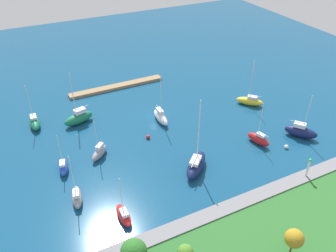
{
  "coord_description": "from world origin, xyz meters",
  "views": [
    {
      "loc": [
        26.21,
        59.52,
        41.88
      ],
      "look_at": [
        0.0,
        6.38,
        1.5
      ],
      "focal_mm": 36.5,
      "sensor_mm": 36.0,
      "label": 1
    }
  ],
  "objects": [
    {
      "name": "pier_dock",
      "position": [
        3.16,
        -17.38,
        0.36
      ],
      "size": [
        24.83,
        2.29,
        0.72
      ],
      "primitive_type": "cube",
      "color": "#997A56",
      "rests_on": "ground"
    },
    {
      "name": "sailboat_navy_outer_mooring",
      "position": [
        -23.86,
        20.04,
        1.3
      ],
      "size": [
        5.79,
        6.51,
        9.77
      ],
      "rotation": [
        0.0,
        0.0,
        2.24
      ],
      "color": "#141E4C",
      "rests_on": "water"
    },
    {
      "name": "sailboat_navy_off_beacon",
      "position": [
        0.79,
        19.5,
        1.35
      ],
      "size": [
        7.48,
        7.26,
        14.52
      ],
      "rotation": [
        0.0,
        0.0,
        3.9
      ],
      "color": "#141E4C",
      "rests_on": "water"
    },
    {
      "name": "park_tree_mideast",
      "position": [
        -1.85,
        40.81,
        3.77
      ],
      "size": [
        2.63,
        2.63,
        4.23
      ],
      "color": "brown",
      "rests_on": "shoreline_park"
    },
    {
      "name": "sailboat_blue_center_basin",
      "position": [
        22.46,
        9.0,
        0.98
      ],
      "size": [
        2.62,
        5.0,
        7.8
      ],
      "rotation": [
        0.0,
        0.0,
        4.49
      ],
      "color": "#2347B2",
      "rests_on": "water"
    },
    {
      "name": "mooring_buoy_red",
      "position": [
        4.75,
        6.68,
        0.41
      ],
      "size": [
        0.82,
        0.82,
        0.82
      ],
      "primitive_type": "sphere",
      "color": "red",
      "rests_on": "water"
    },
    {
      "name": "sailboat_white_far_north",
      "position": [
        -0.33,
        2.03,
        1.21
      ],
      "size": [
        1.86,
        6.25,
        11.34
      ],
      "rotation": [
        0.0,
        0.0,
        1.55
      ],
      "color": "white",
      "rests_on": "water"
    },
    {
      "name": "shoreline_park",
      "position": [
        0.0,
        38.05,
        0.43
      ],
      "size": [
        51.33,
        13.04,
        0.87
      ],
      "primitive_type": "cube",
      "color": "#2D6B2D",
      "rests_on": "ground"
    },
    {
      "name": "park_tree_west",
      "position": [
        18.44,
        34.14,
        5.0
      ],
      "size": [
        3.42,
        3.42,
        5.87
      ],
      "color": "brown",
      "rests_on": "shoreline_park"
    },
    {
      "name": "sailboat_red_west_end",
      "position": [
        16.53,
        24.37,
        0.83
      ],
      "size": [
        1.72,
        4.88,
        8.16
      ],
      "rotation": [
        0.0,
        0.0,
        4.71
      ],
      "color": "red",
      "rests_on": "water"
    },
    {
      "name": "sailboat_gray_mid_basin",
      "position": [
        15.43,
        7.96,
        1.03
      ],
      "size": [
        4.57,
        4.43,
        8.38
      ],
      "rotation": [
        0.0,
        0.0,
        0.76
      ],
      "color": "gray",
      "rests_on": "water"
    },
    {
      "name": "water",
      "position": [
        0.0,
        0.0,
        0.0
      ],
      "size": [
        160.0,
        160.0,
        0.0
      ],
      "primitive_type": "plane",
      "color": "navy",
      "rests_on": "ground"
    },
    {
      "name": "mooring_buoy_white",
      "position": [
        -18.54,
        21.86,
        0.4
      ],
      "size": [
        0.8,
        0.8,
        0.8
      ],
      "primitive_type": "sphere",
      "color": "white",
      "rests_on": "water"
    },
    {
      "name": "breakwater",
      "position": [
        0.0,
        30.28,
        0.54
      ],
      "size": [
        72.93,
        2.57,
        1.08
      ],
      "primitive_type": "cube",
      "color": "gray",
      "rests_on": "ground"
    },
    {
      "name": "sailboat_gray_lone_north",
      "position": [
        22.11,
        17.55,
        1.02
      ],
      "size": [
        2.43,
        5.22,
        9.32
      ],
      "rotation": [
        0.0,
        0.0,
        4.54
      ],
      "color": "gray",
      "rests_on": "water"
    },
    {
      "name": "sailboat_green_east_end",
      "position": [
        16.03,
        -5.32,
        1.38
      ],
      "size": [
        7.14,
        4.02,
        12.2
      ],
      "rotation": [
        0.0,
        0.0,
        0.26
      ],
      "color": "#19724C",
      "rests_on": "water"
    },
    {
      "name": "sailboat_yellow_along_channel",
      "position": [
        -22.55,
        4.85,
        1.04
      ],
      "size": [
        5.85,
        6.0,
        11.26
      ],
      "rotation": [
        0.0,
        0.0,
        5.47
      ],
      "color": "yellow",
      "rests_on": "water"
    },
    {
      "name": "sailboat_red_near_pier",
      "position": [
        -14.54,
        18.04,
        1.09
      ],
      "size": [
        2.82,
        5.26,
        9.23
      ],
      "rotation": [
        0.0,
        0.0,
        4.98
      ],
      "color": "red",
      "rests_on": "water"
    },
    {
      "name": "sailboat_green_lone_south",
      "position": [
        24.94,
        -8.23,
        1.06
      ],
      "size": [
        2.3,
        5.89,
        10.04
      ],
      "rotation": [
        0.0,
        0.0,
        1.53
      ],
      "color": "#19724C",
      "rests_on": "water"
    },
    {
      "name": "harbor_beacon",
      "position": [
        -15.16,
        30.28,
        3.23
      ],
      "size": [
        0.56,
        0.56,
        3.73
      ],
      "color": "silver",
      "rests_on": "breakwater"
    }
  ]
}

